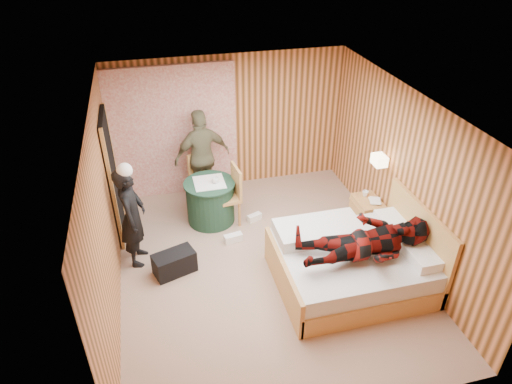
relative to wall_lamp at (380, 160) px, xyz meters
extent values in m
cube|color=#A08069|center=(-1.92, -0.45, -1.30)|extent=(4.20, 5.00, 0.01)
cube|color=silver|center=(-1.92, -0.45, 1.20)|extent=(4.20, 5.00, 0.01)
cube|color=#EB925A|center=(-1.92, 2.05, -0.05)|extent=(4.20, 0.02, 2.50)
cube|color=#EB925A|center=(-4.02, -0.45, -0.05)|extent=(0.02, 5.00, 2.50)
cube|color=#EB925A|center=(0.18, -0.45, -0.05)|extent=(0.02, 5.00, 2.50)
cube|color=silver|center=(-2.92, 1.98, -0.10)|extent=(2.20, 0.08, 2.40)
cube|color=black|center=(-3.98, 0.95, -0.28)|extent=(0.06, 0.90, 2.05)
cylinder|color=gold|center=(0.08, 0.00, 0.00)|extent=(0.18, 0.04, 0.04)
cube|color=#FFE1B2|center=(0.00, 0.00, 0.00)|extent=(0.18, 0.24, 0.16)
cube|color=#E4B55D|center=(-0.82, -1.10, -1.15)|extent=(2.04, 1.64, 0.31)
cube|color=silver|center=(-0.82, -1.10, -0.87)|extent=(1.98, 1.57, 0.26)
cube|color=#E4B55D|center=(-1.85, -1.10, -1.01)|extent=(0.06, 1.64, 0.57)
cube|color=#E4B55D|center=(0.14, -1.10, -0.74)|extent=(0.06, 1.64, 1.12)
cube|color=white|center=(-0.03, -1.49, -0.67)|extent=(0.39, 0.56, 0.14)
cube|color=white|center=(-0.03, -0.71, -0.67)|extent=(0.39, 0.56, 0.14)
cube|color=silver|center=(-1.18, -0.64, -0.65)|extent=(1.23, 0.61, 0.18)
cube|color=#E4B55D|center=(-0.04, 0.07, -1.03)|extent=(0.39, 0.54, 0.54)
cube|color=#E4B55D|center=(-0.04, 0.07, -0.86)|extent=(0.41, 0.56, 0.03)
cylinder|color=#204730|center=(-2.50, 0.90, -0.94)|extent=(0.79, 0.79, 0.72)
cylinder|color=#204730|center=(-2.50, 0.90, -0.57)|extent=(0.85, 0.85, 0.03)
cube|color=white|center=(-2.50, 0.90, -0.55)|extent=(0.65, 0.65, 0.01)
cube|color=#E4B55D|center=(-2.50, 1.49, -0.85)|extent=(0.55, 0.55, 0.05)
cube|color=#E4B55D|center=(-2.58, 1.67, -0.60)|extent=(0.40, 0.20, 0.46)
cylinder|color=#E4B55D|center=(-2.59, 1.27, -1.08)|extent=(0.04, 0.04, 0.43)
cylinder|color=#E4B55D|center=(-2.41, 1.72, -1.08)|extent=(0.04, 0.04, 0.43)
cube|color=#E4B55D|center=(-2.28, 0.78, -0.80)|extent=(0.51, 0.51, 0.06)
cube|color=#E4B55D|center=(-2.07, 0.80, -0.52)|extent=(0.09, 0.47, 0.51)
cylinder|color=#E4B55D|center=(-2.49, 0.94, -1.06)|extent=(0.04, 0.04, 0.48)
cylinder|color=#E4B55D|center=(-2.07, 0.61, -1.06)|extent=(0.04, 0.04, 0.48)
cube|color=black|center=(-3.24, -0.28, -1.13)|extent=(0.67, 0.49, 0.34)
cube|color=white|center=(-2.26, 0.22, -1.23)|extent=(0.31, 0.17, 0.13)
cube|color=white|center=(-1.79, 0.71, -1.24)|extent=(0.27, 0.19, 0.11)
imported|color=black|center=(-3.74, 0.14, -0.51)|extent=(0.48, 0.63, 1.58)
imported|color=#726D4C|center=(-2.50, 1.61, -0.44)|extent=(1.08, 0.63, 1.72)
imported|color=#600C09|center=(-0.77, -1.30, -0.31)|extent=(0.86, 0.67, 1.77)
imported|color=white|center=(-0.04, 0.02, -0.75)|extent=(0.21, 0.25, 0.02)
imported|color=white|center=(-0.04, 0.02, -0.73)|extent=(0.25, 0.27, 0.02)
imported|color=white|center=(-0.04, 0.20, -0.72)|extent=(0.10, 0.10, 0.09)
imported|color=white|center=(-2.40, 0.85, -0.50)|extent=(0.14, 0.14, 0.10)
camera|label=1|loc=(-3.32, -5.49, 3.26)|focal=32.00mm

